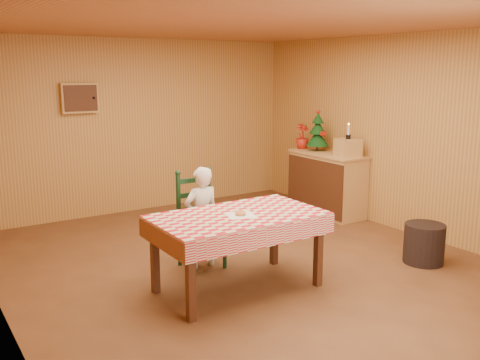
# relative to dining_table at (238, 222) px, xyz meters

# --- Properties ---
(ground) EXTENTS (6.00, 6.00, 0.00)m
(ground) POSITION_rel_dining_table_xyz_m (0.43, 0.43, -0.69)
(ground) COLOR brown
(ground) RESTS_ON ground
(cabin_walls) EXTENTS (5.10, 6.05, 2.65)m
(cabin_walls) POSITION_rel_dining_table_xyz_m (0.43, 0.96, 1.14)
(cabin_walls) COLOR #C28D46
(cabin_walls) RESTS_ON ground
(dining_table) EXTENTS (1.66, 0.96, 0.77)m
(dining_table) POSITION_rel_dining_table_xyz_m (0.00, 0.00, 0.00)
(dining_table) COLOR #4A2613
(dining_table) RESTS_ON ground
(ladder_chair) EXTENTS (0.44, 0.40, 1.08)m
(ladder_chair) POSITION_rel_dining_table_xyz_m (-0.00, 0.79, -0.18)
(ladder_chair) COLOR black
(ladder_chair) RESTS_ON ground
(seated_child) EXTENTS (0.41, 0.27, 1.12)m
(seated_child) POSITION_rel_dining_table_xyz_m (-0.00, 0.73, -0.13)
(seated_child) COLOR silver
(seated_child) RESTS_ON ground
(napkin) EXTENTS (0.32, 0.32, 0.00)m
(napkin) POSITION_rel_dining_table_xyz_m (-0.00, -0.05, 0.08)
(napkin) COLOR white
(napkin) RESTS_ON dining_table
(donut) EXTENTS (0.12, 0.12, 0.04)m
(donut) POSITION_rel_dining_table_xyz_m (-0.00, -0.05, 0.10)
(donut) COLOR #D68C4C
(donut) RESTS_ON napkin
(shelf_unit) EXTENTS (0.54, 1.24, 0.93)m
(shelf_unit) POSITION_rel_dining_table_xyz_m (2.66, 1.66, -0.22)
(shelf_unit) COLOR tan
(shelf_unit) RESTS_ON ground
(crate) EXTENTS (0.36, 0.36, 0.25)m
(crate) POSITION_rel_dining_table_xyz_m (2.67, 1.26, 0.37)
(crate) COLOR tan
(crate) RESTS_ON shelf_unit
(christmas_tree) EXTENTS (0.34, 0.34, 0.62)m
(christmas_tree) POSITION_rel_dining_table_xyz_m (2.67, 1.91, 0.52)
(christmas_tree) COLOR #4A2613
(christmas_tree) RESTS_ON shelf_unit
(flower_arrangement) EXTENTS (0.23, 0.23, 0.39)m
(flower_arrangement) POSITION_rel_dining_table_xyz_m (2.62, 2.21, 0.44)
(flower_arrangement) COLOR #AD1E10
(flower_arrangement) RESTS_ON shelf_unit
(candle_set) EXTENTS (0.07, 0.07, 0.22)m
(candle_set) POSITION_rel_dining_table_xyz_m (2.67, 1.26, 0.56)
(candle_set) COLOR black
(candle_set) RESTS_ON crate
(storage_bin) EXTENTS (0.47, 0.47, 0.45)m
(storage_bin) POSITION_rel_dining_table_xyz_m (2.16, -0.52, -0.46)
(storage_bin) COLOR black
(storage_bin) RESTS_ON ground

